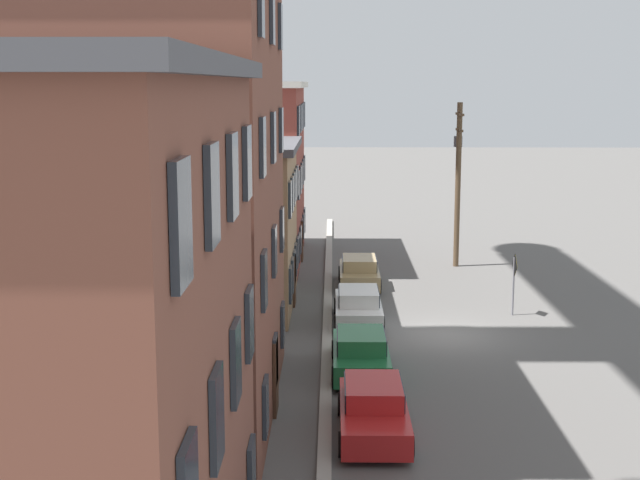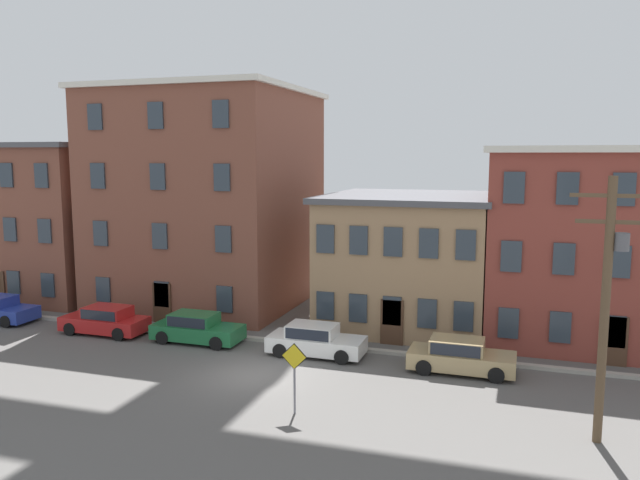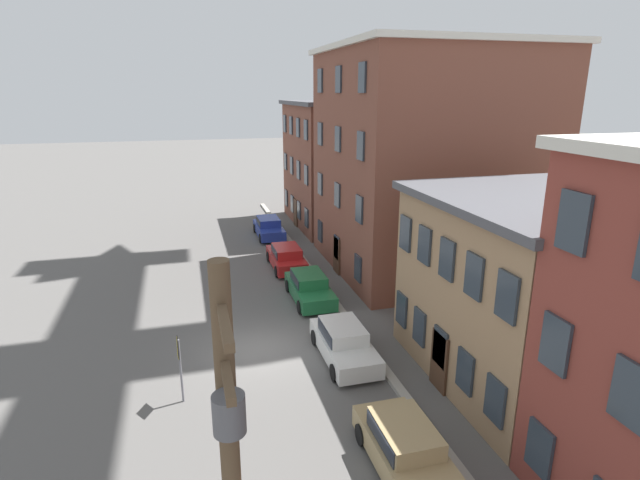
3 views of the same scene
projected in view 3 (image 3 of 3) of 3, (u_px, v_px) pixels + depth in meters
The scene contains 11 objects.
ground_plane at pixel (259, 351), 21.04m from camera, with size 200.00×200.00×0.00m, color #565451.
kerb_strip at pixel (360, 336), 22.15m from camera, with size 56.00×0.36×0.16m, color #9E998E.
apartment_corner at pixel (352, 163), 40.45m from camera, with size 10.52×9.82×9.82m.
apartment_midblock at pixel (427, 161), 29.68m from camera, with size 11.85×11.51×13.02m.
apartment_far at pixel (555, 287), 18.56m from camera, with size 8.90×9.61×6.99m.
car_blue at pixel (269, 227), 37.47m from camera, with size 4.40×1.92×1.43m.
car_red at pixel (286, 257), 30.70m from camera, with size 4.40×1.92×1.43m.
car_green at pixel (309, 286), 26.01m from camera, with size 4.40×1.92×1.43m.
car_white at pixel (344, 341), 20.29m from camera, with size 4.40×1.92×1.43m.
car_tan at pixel (406, 448), 14.21m from camera, with size 4.40×1.92×1.43m.
caution_sign at pixel (179, 358), 17.10m from camera, with size 0.96×0.08×2.58m.
Camera 3 is at (18.85, -2.45, 10.48)m, focal length 28.00 mm.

